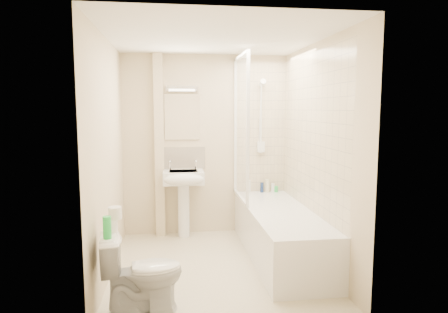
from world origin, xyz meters
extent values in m
plane|color=beige|center=(0.00, 0.00, 0.00)|extent=(2.50, 2.50, 0.00)
cube|color=beige|center=(0.00, 1.25, 1.20)|extent=(2.20, 0.02, 2.40)
cube|color=beige|center=(-1.10, 0.00, 1.20)|extent=(0.02, 2.50, 2.40)
cube|color=beige|center=(1.10, 0.00, 1.20)|extent=(0.02, 2.50, 2.40)
cube|color=white|center=(0.00, 0.00, 2.40)|extent=(2.20, 2.50, 0.02)
cube|color=beige|center=(0.75, 1.24, 1.42)|extent=(0.70, 0.01, 1.75)
cube|color=beige|center=(1.09, 0.20, 1.42)|extent=(0.01, 2.10, 1.75)
cube|color=beige|center=(-0.62, 1.19, 1.20)|extent=(0.12, 0.12, 2.40)
cube|color=beige|center=(-0.31, 1.24, 1.03)|extent=(0.60, 0.02, 0.30)
cube|color=white|center=(-0.31, 1.24, 1.58)|extent=(0.46, 0.01, 0.60)
cube|color=silver|center=(-0.31, 1.22, 1.95)|extent=(0.42, 0.07, 0.07)
cube|color=white|center=(0.75, 0.20, 0.28)|extent=(0.70, 2.10, 0.55)
cube|color=white|center=(0.75, 0.20, 0.49)|extent=(0.56, 1.96, 0.05)
cube|color=white|center=(0.40, 0.80, 1.45)|extent=(0.01, 0.90, 1.80)
cube|color=white|center=(0.40, 1.23, 1.45)|extent=(0.04, 0.04, 1.80)
cube|color=white|center=(0.40, 0.35, 1.45)|extent=(0.04, 0.04, 1.80)
cube|color=white|center=(0.40, 0.80, 2.33)|extent=(0.04, 0.90, 0.04)
cube|color=white|center=(0.40, 0.80, 0.57)|extent=(0.04, 0.90, 0.03)
cylinder|color=white|center=(0.75, 1.22, 1.55)|extent=(0.02, 0.02, 0.90)
cylinder|color=white|center=(0.75, 1.22, 1.10)|extent=(0.05, 0.05, 0.02)
cylinder|color=white|center=(0.75, 1.22, 2.00)|extent=(0.05, 0.05, 0.02)
cylinder|color=white|center=(0.75, 1.15, 2.03)|extent=(0.08, 0.11, 0.11)
cube|color=white|center=(0.75, 1.21, 1.17)|extent=(0.10, 0.05, 0.14)
cylinder|color=white|center=(0.73, 1.19, 1.60)|extent=(0.01, 0.13, 0.84)
cylinder|color=white|center=(-0.31, 1.08, 0.35)|extent=(0.15, 0.15, 0.71)
cube|color=white|center=(-0.31, 1.05, 0.81)|extent=(0.52, 0.40, 0.16)
ellipsoid|color=white|center=(-0.31, 0.88, 0.81)|extent=(0.52, 0.22, 0.16)
cube|color=silver|center=(-0.31, 1.05, 0.87)|extent=(0.36, 0.26, 0.04)
cylinder|color=white|center=(-0.48, 1.16, 0.94)|extent=(0.03, 0.03, 0.10)
cylinder|color=white|center=(-0.14, 1.16, 0.94)|extent=(0.03, 0.03, 0.10)
sphere|color=white|center=(-0.48, 1.16, 0.99)|extent=(0.04, 0.04, 0.04)
sphere|color=white|center=(-0.14, 1.16, 0.99)|extent=(0.04, 0.04, 0.04)
cylinder|color=white|center=(0.58, 1.16, 0.63)|extent=(0.05, 0.05, 0.17)
cylinder|color=navy|center=(0.76, 1.16, 0.62)|extent=(0.05, 0.05, 0.13)
cylinder|color=beige|center=(0.83, 1.16, 0.64)|extent=(0.06, 0.06, 0.18)
cylinder|color=white|center=(0.91, 1.16, 0.61)|extent=(0.05, 0.05, 0.12)
cylinder|color=green|center=(0.96, 1.16, 0.59)|extent=(0.06, 0.06, 0.08)
imported|color=white|center=(-0.72, -0.85, 0.34)|extent=(0.54, 0.75, 0.67)
cylinder|color=white|center=(-0.98, -0.77, 0.72)|extent=(0.11, 0.11, 0.10)
cylinder|color=white|center=(-0.94, -0.76, 0.83)|extent=(0.11, 0.11, 0.10)
cylinder|color=green|center=(-0.98, -0.95, 0.76)|extent=(0.06, 0.06, 0.18)
camera|label=1|loc=(-0.47, -4.09, 1.69)|focal=32.00mm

